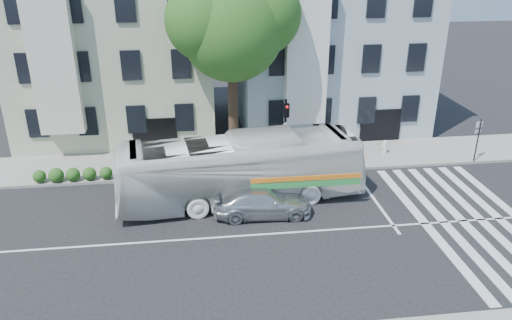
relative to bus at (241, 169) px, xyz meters
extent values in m
plane|color=black|center=(0.08, -3.30, -1.67)|extent=(120.00, 120.00, 0.00)
cube|color=gray|center=(0.08, 4.70, -1.59)|extent=(80.00, 4.00, 0.15)
cube|color=#A6A98D|center=(-6.92, 11.70, 3.83)|extent=(12.00, 10.00, 11.00)
cube|color=#9EB3BC|center=(7.08, 11.70, 3.83)|extent=(12.00, 10.00, 11.00)
cylinder|color=#2D2116|center=(0.08, 5.20, 0.93)|extent=(0.56, 0.56, 5.20)
sphere|color=#143F14|center=(0.08, 5.20, 5.83)|extent=(5.60, 5.60, 5.60)
sphere|color=#143F14|center=(1.68, 5.60, 6.53)|extent=(4.40, 4.40, 4.40)
sphere|color=#143F14|center=(-1.32, 4.90, 6.33)|extent=(4.20, 4.20, 4.20)
sphere|color=#143F14|center=(-0.52, 5.80, 4.83)|extent=(3.40, 3.40, 3.40)
imported|color=silver|center=(0.00, 0.00, 0.00)|extent=(4.19, 12.23, 3.34)
imported|color=silver|center=(0.85, -1.56, -1.00)|extent=(2.01, 4.65, 1.33)
cylinder|color=black|center=(2.89, 4.01, 0.28)|extent=(0.13, 0.13, 3.89)
cube|color=black|center=(2.89, 3.76, 1.67)|extent=(0.30, 0.26, 0.79)
sphere|color=red|center=(2.89, 3.63, 1.90)|extent=(0.15, 0.15, 0.15)
cylinder|color=white|center=(2.89, 3.86, 0.74)|extent=(0.40, 0.12, 0.41)
cylinder|color=silver|center=(9.08, 4.63, -1.19)|extent=(0.26, 0.26, 0.66)
sphere|color=silver|center=(9.08, 4.63, -0.83)|extent=(0.24, 0.24, 0.24)
cylinder|color=silver|center=(9.08, 4.63, -1.10)|extent=(0.46, 0.25, 0.15)
cylinder|color=black|center=(13.78, 2.80, -0.24)|extent=(0.07, 0.07, 2.55)
cube|color=white|center=(13.78, 2.90, 0.67)|extent=(0.45, 0.19, 0.36)
cube|color=white|center=(13.78, 2.90, 0.27)|extent=(0.45, 0.19, 0.18)
camera|label=1|loc=(-2.00, -21.81, 10.04)|focal=35.00mm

